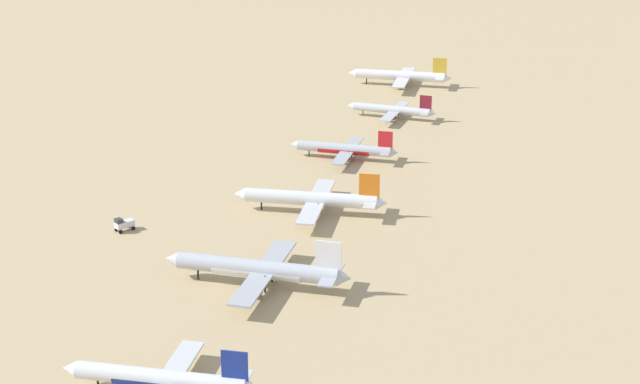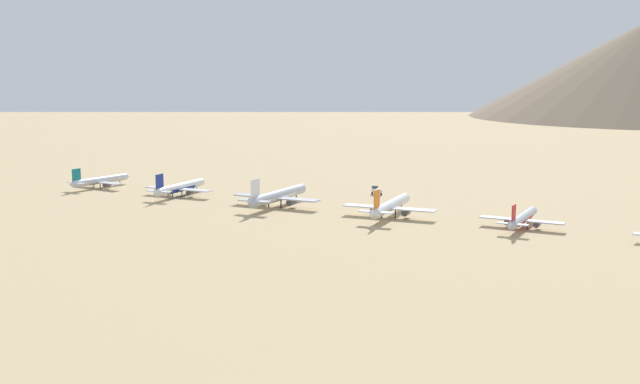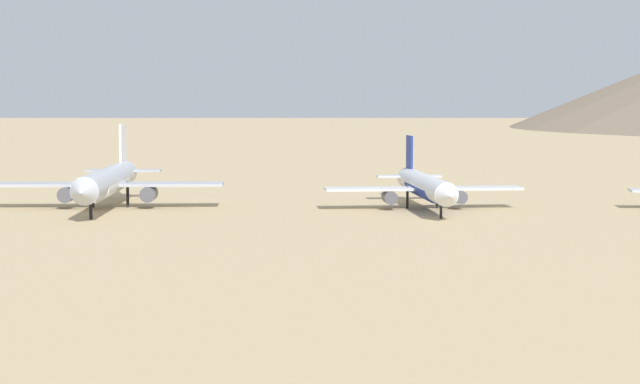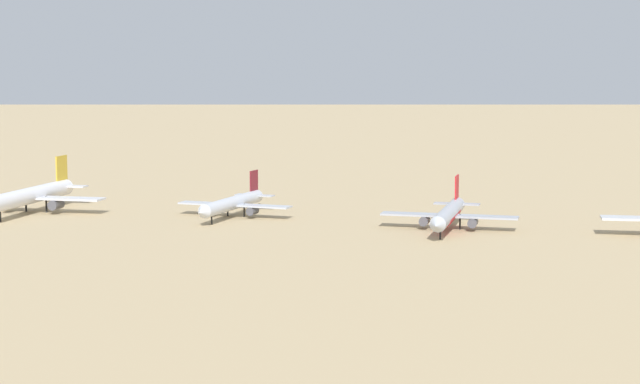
{
  "view_description": "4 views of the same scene",
  "coord_description": "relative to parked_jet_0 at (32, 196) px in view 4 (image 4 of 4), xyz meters",
  "views": [
    {
      "loc": [
        -92.78,
        253.09,
        105.99
      ],
      "look_at": [
        -1.19,
        -7.53,
        3.61
      ],
      "focal_mm": 57.01,
      "sensor_mm": 36.0,
      "label": 1
    },
    {
      "loc": [
        -265.94,
        -134.57,
        56.4
      ],
      "look_at": [
        -0.0,
        32.86,
        6.67
      ],
      "focal_mm": 44.48,
      "sensor_mm": 36.0,
      "label": 2
    },
    {
      "loc": [
        166.18,
        93.56,
        18.04
      ],
      "look_at": [
        1.35,
        84.91,
        3.55
      ],
      "focal_mm": 59.78,
      "sensor_mm": 36.0,
      "label": 3
    },
    {
      "loc": [
        218.3,
        -1.56,
        34.48
      ],
      "look_at": [
        2.24,
        -79.04,
        6.82
      ],
      "focal_mm": 57.38,
      "sensor_mm": 36.0,
      "label": 4
    }
  ],
  "objects": [
    {
      "name": "parked_jet_0",
      "position": [
        0.0,
        0.0,
        0.0
      ],
      "size": [
        43.65,
        35.61,
        12.59
      ],
      "color": "white",
      "rests_on": "ground"
    },
    {
      "name": "parked_jet_1",
      "position": [
        -9.77,
        48.59,
        -0.91
      ],
      "size": [
        34.23,
        27.72,
        9.9
      ],
      "color": "silver",
      "rests_on": "ground"
    },
    {
      "name": "parked_jet_2",
      "position": [
        -7.87,
        100.22,
        -0.73
      ],
      "size": [
        36.64,
        29.81,
        10.56
      ],
      "color": "#B2B7C1",
      "rests_on": "ground"
    }
  ]
}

